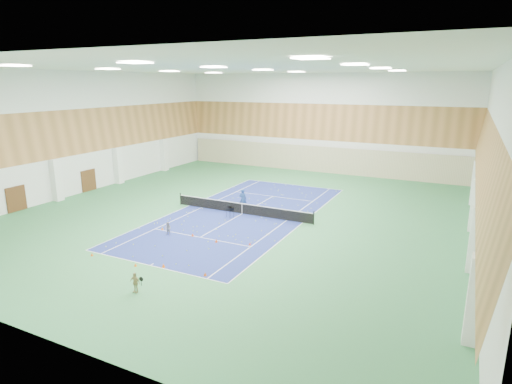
% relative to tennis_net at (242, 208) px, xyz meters
% --- Properties ---
extents(ground, '(40.00, 40.00, 0.00)m').
position_rel_tennis_net_xyz_m(ground, '(0.00, 0.00, -0.55)').
color(ground, '#327544').
rests_on(ground, ground).
extents(room_shell, '(36.00, 40.00, 12.00)m').
position_rel_tennis_net_xyz_m(room_shell, '(0.00, 0.00, 5.45)').
color(room_shell, white).
rests_on(room_shell, ground).
extents(wood_cladding, '(36.00, 40.00, 8.00)m').
position_rel_tennis_net_xyz_m(wood_cladding, '(0.00, 0.00, 7.45)').
color(wood_cladding, '#B17942').
rests_on(wood_cladding, room_shell).
extents(ceiling_light_grid, '(21.40, 25.40, 0.06)m').
position_rel_tennis_net_xyz_m(ceiling_light_grid, '(0.00, 0.00, 11.37)').
color(ceiling_light_grid, white).
rests_on(ceiling_light_grid, room_shell).
extents(court_surface, '(10.97, 23.77, 0.01)m').
position_rel_tennis_net_xyz_m(court_surface, '(0.00, 0.00, -0.55)').
color(court_surface, navy).
rests_on(court_surface, ground).
extents(tennis_balls_scatter, '(10.57, 22.77, 0.07)m').
position_rel_tennis_net_xyz_m(tennis_balls_scatter, '(0.00, 0.00, -0.50)').
color(tennis_balls_scatter, '#CBF028').
rests_on(tennis_balls_scatter, ground).
extents(tennis_net, '(12.80, 0.10, 1.10)m').
position_rel_tennis_net_xyz_m(tennis_net, '(0.00, 0.00, 0.00)').
color(tennis_net, black).
rests_on(tennis_net, ground).
extents(back_curtain, '(35.40, 0.16, 3.20)m').
position_rel_tennis_net_xyz_m(back_curtain, '(0.00, 19.75, 1.05)').
color(back_curtain, '#C6B793').
rests_on(back_curtain, ground).
extents(door_left_a, '(0.08, 1.80, 2.20)m').
position_rel_tennis_net_xyz_m(door_left_a, '(-17.92, -8.00, 0.55)').
color(door_left_a, '#593319').
rests_on(door_left_a, ground).
extents(door_left_b, '(0.08, 1.80, 2.20)m').
position_rel_tennis_net_xyz_m(door_left_b, '(-17.92, 0.00, 0.55)').
color(door_left_b, '#593319').
rests_on(door_left_b, ground).
extents(coach, '(0.73, 0.54, 1.84)m').
position_rel_tennis_net_xyz_m(coach, '(-0.58, 1.24, 0.37)').
color(coach, navy).
rests_on(coach, ground).
extents(child_court, '(0.48, 0.38, 0.98)m').
position_rel_tennis_net_xyz_m(child_court, '(-2.40, -6.99, -0.06)').
color(child_court, gray).
rests_on(child_court, ground).
extents(child_apron, '(0.67, 0.29, 1.14)m').
position_rel_tennis_net_xyz_m(child_apron, '(1.56, -14.92, 0.02)').
color(child_apron, '#9D8B59').
rests_on(child_apron, ground).
extents(ball_cart, '(0.64, 0.64, 0.89)m').
position_rel_tennis_net_xyz_m(ball_cart, '(-0.44, -1.29, -0.11)').
color(ball_cart, black).
rests_on(ball_cart, ground).
extents(cone_svc_a, '(0.21, 0.21, 0.23)m').
position_rel_tennis_net_xyz_m(cone_svc_a, '(-3.51, -6.31, -0.43)').
color(cone_svc_a, orange).
rests_on(cone_svc_a, ground).
extents(cone_svc_b, '(0.21, 0.21, 0.23)m').
position_rel_tennis_net_xyz_m(cone_svc_b, '(-0.64, -6.44, -0.43)').
color(cone_svc_b, '#DD450B').
rests_on(cone_svc_b, ground).
extents(cone_svc_c, '(0.23, 0.23, 0.25)m').
position_rel_tennis_net_xyz_m(cone_svc_c, '(1.56, -6.70, -0.43)').
color(cone_svc_c, '#D6470B').
rests_on(cone_svc_c, ground).
extents(cone_svc_d, '(0.18, 0.18, 0.20)m').
position_rel_tennis_net_xyz_m(cone_svc_d, '(3.91, -6.12, -0.45)').
color(cone_svc_d, '#E53C0C').
rests_on(cone_svc_d, ground).
extents(cone_base_a, '(0.19, 0.19, 0.21)m').
position_rel_tennis_net_xyz_m(cone_base_a, '(-4.39, -12.36, -0.45)').
color(cone_base_a, '#FF610D').
rests_on(cone_base_a, ground).
extents(cone_base_b, '(0.19, 0.19, 0.20)m').
position_rel_tennis_net_xyz_m(cone_base_b, '(-0.75, -12.35, -0.45)').
color(cone_base_b, '#FF630D').
rests_on(cone_base_b, ground).
extents(cone_base_c, '(0.23, 0.23, 0.25)m').
position_rel_tennis_net_xyz_m(cone_base_c, '(0.89, -11.73, -0.42)').
color(cone_base_c, '#FF630D').
rests_on(cone_base_c, ground).
extents(cone_base_d, '(0.20, 0.20, 0.22)m').
position_rel_tennis_net_xyz_m(cone_base_d, '(3.80, -11.57, -0.44)').
color(cone_base_d, '#D5510B').
rests_on(cone_base_d, ground).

